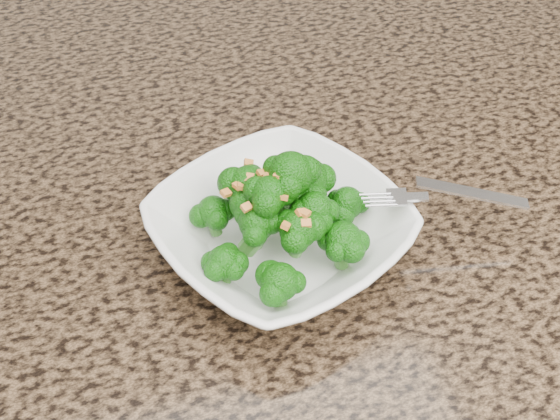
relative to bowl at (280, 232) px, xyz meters
name	(u,v)px	position (x,y,z in m)	size (l,w,h in m)	color
granite_counter	(230,246)	(-0.04, 0.03, -0.04)	(1.64, 1.04, 0.03)	brown
bowl	(280,232)	(0.00, 0.00, 0.00)	(0.20, 0.20, 0.05)	white
broccoli_pile	(280,182)	(0.00, 0.00, 0.06)	(0.18, 0.18, 0.06)	#15650B
garlic_topping	(280,148)	(0.00, 0.00, 0.09)	(0.11, 0.11, 0.01)	orange
fork	(420,196)	(0.11, -0.02, 0.03)	(0.16, 0.03, 0.01)	silver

